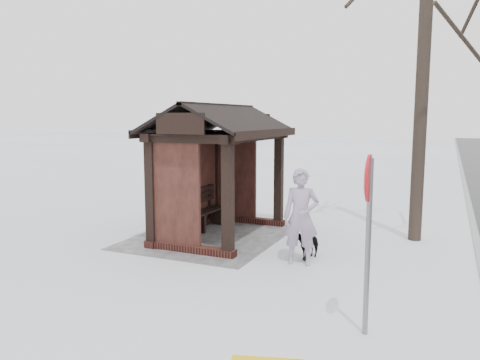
% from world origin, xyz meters
% --- Properties ---
extents(ground, '(120.00, 120.00, 0.00)m').
position_xyz_m(ground, '(0.00, 0.00, 0.00)').
color(ground, white).
rests_on(ground, ground).
extents(trampled_patch, '(4.20, 3.20, 0.02)m').
position_xyz_m(trampled_patch, '(0.00, -0.20, 0.01)').
color(trampled_patch, gray).
rests_on(trampled_patch, ground).
extents(bus_shelter, '(3.60, 2.40, 3.09)m').
position_xyz_m(bus_shelter, '(0.00, -0.16, 2.17)').
color(bus_shelter, '#3C1815').
rests_on(bus_shelter, ground).
extents(pedestrian, '(0.57, 0.75, 1.83)m').
position_xyz_m(pedestrian, '(1.28, 2.33, 0.92)').
color(pedestrian, '#9E90A9').
rests_on(pedestrian, ground).
extents(dog, '(0.72, 0.45, 0.56)m').
position_xyz_m(dog, '(0.87, 2.33, 0.28)').
color(dog, black).
rests_on(dog, ground).
extents(road_sign, '(0.60, 0.10, 2.33)m').
position_xyz_m(road_sign, '(3.76, 3.93, 1.68)').
color(road_sign, slate).
rests_on(road_sign, ground).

